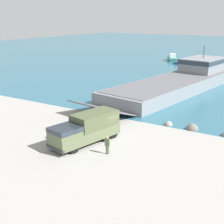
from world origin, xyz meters
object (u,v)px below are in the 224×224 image
moored_boat_a (187,63)px  mooring_bollard (97,113)px  landing_craft (182,79)px  military_truck (86,128)px  moored_boat_b (173,59)px  soldier_on_ramp (107,144)px

moored_boat_a → mooring_bollard: (4.44, -49.54, -0.07)m
landing_craft → military_truck: size_ratio=4.70×
moored_boat_b → mooring_bollard: moored_boat_b is taller
military_truck → soldier_on_ramp: size_ratio=4.61×
landing_craft → military_truck: bearing=-80.7°
landing_craft → soldier_on_ramp: 30.65m
moored_boat_a → mooring_bollard: bearing=176.6°
landing_craft → military_truck: (0.28, -29.23, -0.08)m
landing_craft → moored_boat_b: size_ratio=5.83×
landing_craft → moored_boat_a: (-8.32, 28.34, -1.13)m
moored_boat_a → moored_boat_b: (-5.95, 4.70, 0.18)m
landing_craft → mooring_bollard: landing_craft is taller
soldier_on_ramp → mooring_bollard: (-7.47, 9.23, -0.60)m
landing_craft → military_truck: 29.23m
moored_boat_a → moored_boat_b: size_ratio=1.06×
moored_boat_b → moored_boat_a: bearing=114.2°
military_truck → moored_boat_b: military_truck is taller
moored_boat_a → mooring_bollard: moored_boat_a is taller
soldier_on_ramp → mooring_bollard: bearing=-153.1°
landing_craft → soldier_on_ramp: landing_craft is taller
mooring_bollard → military_truck: bearing=-62.6°
military_truck → mooring_bollard: size_ratio=10.58×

